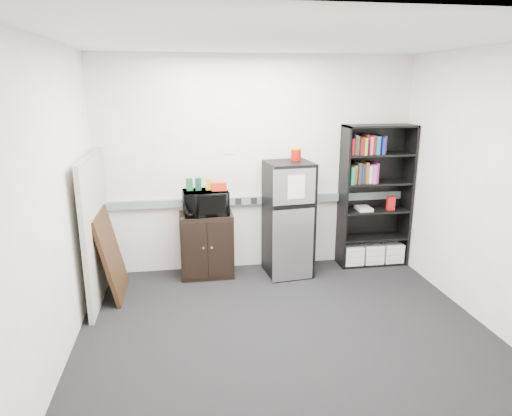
{
  "coord_description": "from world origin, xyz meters",
  "views": [
    {
      "loc": [
        -0.92,
        -3.89,
        2.34
      ],
      "look_at": [
        -0.15,
        0.9,
        1.02
      ],
      "focal_mm": 32.0,
      "sensor_mm": 36.0,
      "label": 1
    }
  ],
  "objects_px": {
    "cubicle_partition": "(96,229)",
    "refrigerator": "(288,219)",
    "microwave": "(206,202)",
    "bookshelf": "(375,197)",
    "cabinet": "(207,245)"
  },
  "relations": [
    {
      "from": "cubicle_partition",
      "to": "refrigerator",
      "type": "relative_size",
      "value": 1.13
    },
    {
      "from": "cubicle_partition",
      "to": "refrigerator",
      "type": "distance_m",
      "value": 2.27
    },
    {
      "from": "cubicle_partition",
      "to": "microwave",
      "type": "xyz_separation_m",
      "value": [
        1.22,
        0.4,
        0.15
      ]
    },
    {
      "from": "bookshelf",
      "to": "cabinet",
      "type": "height_order",
      "value": "bookshelf"
    },
    {
      "from": "cabinet",
      "to": "microwave",
      "type": "xyz_separation_m",
      "value": [
        0.0,
        -0.02,
        0.55
      ]
    },
    {
      "from": "bookshelf",
      "to": "refrigerator",
      "type": "distance_m",
      "value": 1.21
    },
    {
      "from": "cabinet",
      "to": "microwave",
      "type": "distance_m",
      "value": 0.55
    },
    {
      "from": "cabinet",
      "to": "refrigerator",
      "type": "xyz_separation_m",
      "value": [
        1.02,
        -0.08,
        0.31
      ]
    },
    {
      "from": "bookshelf",
      "to": "refrigerator",
      "type": "xyz_separation_m",
      "value": [
        -1.19,
        -0.14,
        -0.2
      ]
    },
    {
      "from": "refrigerator",
      "to": "cubicle_partition",
      "type": "bearing_deg",
      "value": -177.81
    },
    {
      "from": "microwave",
      "to": "refrigerator",
      "type": "bearing_deg",
      "value": -8.49
    },
    {
      "from": "cabinet",
      "to": "bookshelf",
      "type": "bearing_deg",
      "value": 1.67
    },
    {
      "from": "bookshelf",
      "to": "cubicle_partition",
      "type": "distance_m",
      "value": 3.46
    },
    {
      "from": "cubicle_partition",
      "to": "refrigerator",
      "type": "height_order",
      "value": "cubicle_partition"
    },
    {
      "from": "cabinet",
      "to": "refrigerator",
      "type": "bearing_deg",
      "value": -4.49
    }
  ]
}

